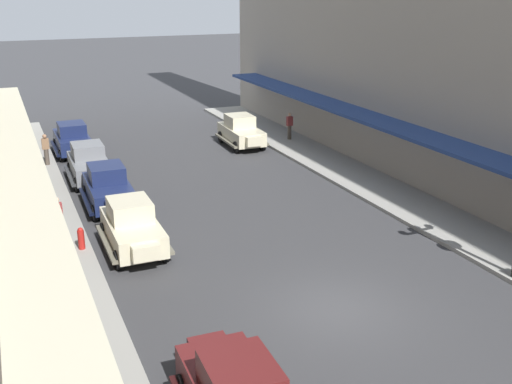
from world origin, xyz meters
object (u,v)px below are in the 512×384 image
parked_car_2 (89,163)px  parked_car_4 (108,186)px  parked_car_3 (72,138)px  parked_car_6 (241,131)px  pedestrian_1 (290,126)px  fire_hydrant (81,238)px  parked_car_5 (132,226)px  pedestrian_0 (46,149)px  pedestrian_2 (58,218)px

parked_car_2 → parked_car_4: bearing=-87.5°
parked_car_2 → parked_car_3: same height
parked_car_2 → parked_car_6: bearing=20.0°
pedestrian_1 → parked_car_2: bearing=-165.3°
fire_hydrant → pedestrian_1: bearing=39.7°
parked_car_3 → parked_car_4: same height
parked_car_3 → parked_car_5: 14.41m
fire_hydrant → pedestrian_1: size_ratio=0.50×
parked_car_6 → pedestrian_1: (3.14, -0.15, 0.05)m
fire_hydrant → pedestrian_1: pedestrian_1 is taller
parked_car_3 → parked_car_4: 9.58m
pedestrian_0 → pedestrian_2: 10.51m
parked_car_6 → pedestrian_1: bearing=-2.7°
parked_car_6 → fire_hydrant: parked_car_6 is taller
pedestrian_1 → pedestrian_0: bearing=179.8°
parked_car_3 → pedestrian_1: parked_car_3 is taller
parked_car_4 → pedestrian_2: bearing=-127.6°
parked_car_2 → parked_car_3: size_ratio=1.00×
parked_car_3 → parked_car_4: size_ratio=0.99×
fire_hydrant → pedestrian_2: size_ratio=0.50×
pedestrian_0 → pedestrian_1: 14.20m
parked_car_2 → fire_hydrant: parked_car_2 is taller
parked_car_2 → parked_car_5: bearing=-89.0°
parked_car_6 → pedestrian_0: size_ratio=2.62×
parked_car_6 → parked_car_4: bearing=-140.8°
pedestrian_0 → pedestrian_2: size_ratio=1.00×
pedestrian_0 → pedestrian_1: same height
parked_car_3 → pedestrian_1: bearing=-10.0°
pedestrian_1 → pedestrian_2: (-14.71, -10.45, 0.00)m
pedestrian_0 → pedestrian_2: same height
parked_car_3 → fire_hydrant: (-1.50, -13.93, -0.38)m
parked_car_4 → pedestrian_0: parked_car_4 is taller
parked_car_5 → pedestrian_2: 2.94m
parked_car_5 → parked_car_6: 15.38m
pedestrian_1 → parked_car_3: bearing=170.0°
parked_car_2 → fire_hydrant: bearing=-100.8°
parked_car_2 → pedestrian_1: (12.49, 3.27, 0.05)m
parked_car_2 → pedestrian_1: 12.91m
parked_car_2 → parked_car_5: same height
parked_car_5 → pedestrian_2: parked_car_5 is taller
parked_car_2 → parked_car_3: (-0.10, 5.50, 0.00)m
parked_car_5 → parked_car_4: bearing=89.7°
parked_car_3 → pedestrian_0: bearing=-126.5°
parked_car_4 → parked_car_5: same height
parked_car_4 → pedestrian_2: (-2.39, -3.10, 0.05)m
pedestrian_0 → pedestrian_1: size_ratio=1.00×
pedestrian_0 → parked_car_3: bearing=53.5°
parked_car_6 → pedestrian_0: 11.06m
parked_car_2 → parked_car_6: 9.95m
parked_car_5 → fire_hydrant: parked_car_5 is taller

